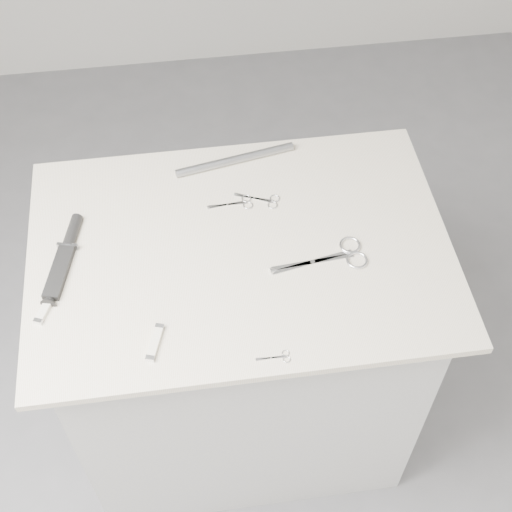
{
  "coord_description": "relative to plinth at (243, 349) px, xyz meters",
  "views": [
    {
      "loc": [
        -0.11,
        -1.06,
        2.23
      ],
      "look_at": [
        0.03,
        -0.03,
        0.92
      ],
      "focal_mm": 50.0,
      "sensor_mm": 36.0,
      "label": 1
    }
  ],
  "objects": [
    {
      "name": "embroidery_scissors_b",
      "position": [
        0.08,
        0.14,
        0.47
      ],
      "size": [
        0.11,
        0.07,
        0.0
      ],
      "rotation": [
        0.0,
        0.0,
        -0.39
      ],
      "color": "silver",
      "rests_on": "display_board"
    },
    {
      "name": "display_board",
      "position": [
        0.0,
        0.0,
        0.46
      ],
      "size": [
        1.0,
        0.7,
        0.02
      ],
      "primitive_type": "cube",
      "color": "beige",
      "rests_on": "plinth"
    },
    {
      "name": "embroidery_scissors_a",
      "position": [
        0.01,
        0.14,
        0.47
      ],
      "size": [
        0.11,
        0.05,
        0.0
      ],
      "rotation": [
        0.0,
        0.0,
        0.05
      ],
      "color": "silver",
      "rests_on": "display_board"
    },
    {
      "name": "ground",
      "position": [
        0.0,
        0.0,
        -0.46
      ],
      "size": [
        4.0,
        4.0,
        0.01
      ],
      "primitive_type": "cube",
      "color": "slate",
      "rests_on": "ground"
    },
    {
      "name": "tiny_scissors",
      "position": [
        0.04,
        -0.31,
        0.47
      ],
      "size": [
        0.07,
        0.03,
        0.0
      ],
      "rotation": [
        0.0,
        0.0,
        -0.01
      ],
      "color": "silver",
      "rests_on": "display_board"
    },
    {
      "name": "plinth",
      "position": [
        0.0,
        0.0,
        0.0
      ],
      "size": [
        0.9,
        0.6,
        0.9
      ],
      "primitive_type": "cube",
      "color": "#B3B3B1",
      "rests_on": "ground"
    },
    {
      "name": "large_shears",
      "position": [
        0.23,
        -0.06,
        0.47
      ],
      "size": [
        0.23,
        0.1,
        0.01
      ],
      "rotation": [
        0.0,
        0.0,
        0.13
      ],
      "color": "silver",
      "rests_on": "display_board"
    },
    {
      "name": "pocket_knife_a",
      "position": [
        -0.45,
        -0.12,
        0.48
      ],
      "size": [
        0.05,
        0.09,
        0.01
      ],
      "rotation": [
        0.0,
        0.0,
        1.17
      ],
      "color": "silver",
      "rests_on": "display_board"
    },
    {
      "name": "pocket_knife_b",
      "position": [
        -0.21,
        -0.24,
        0.48
      ],
      "size": [
        0.05,
        0.09,
        0.01
      ],
      "rotation": [
        0.0,
        0.0,
        1.26
      ],
      "color": "silver",
      "rests_on": "display_board"
    },
    {
      "name": "sheathed_knife",
      "position": [
        -0.41,
        0.03,
        0.48
      ],
      "size": [
        0.09,
        0.25,
        0.03
      ],
      "rotation": [
        0.0,
        0.0,
        1.34
      ],
      "color": "black",
      "rests_on": "display_board"
    },
    {
      "name": "metal_rail",
      "position": [
        0.02,
        0.28,
        0.48
      ],
      "size": [
        0.32,
        0.08,
        0.02
      ],
      "primitive_type": "cylinder",
      "rotation": [
        0.0,
        1.57,
        0.19
      ],
      "color": "gray",
      "rests_on": "display_board"
    }
  ]
}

